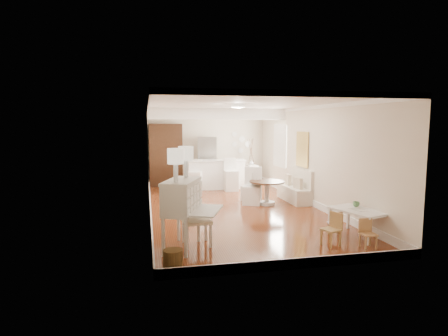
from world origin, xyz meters
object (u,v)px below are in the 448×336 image
object	(u,v)px
slip_chair_far	(251,186)
gustavian_armchair	(197,220)
slip_chair_near	(252,186)
secretary_bureau	(182,214)
dining_table	(267,193)
kids_chair_b	(335,223)
sideboard	(251,174)
breakfast_counter	(216,174)
kids_chair_a	(331,229)
pantry_cabinet	(166,155)
wicker_basket	(173,259)
kids_table	(358,223)
fridge	(216,161)
kids_chair_c	(368,234)
bar_stool_right	(231,175)
bar_stool_left	(195,176)

from	to	relation	value
slip_chair_far	gustavian_armchair	bearing A→B (deg)	23.87
slip_chair_near	slip_chair_far	xyz separation A→B (m)	(0.09, 0.46, -0.08)
secretary_bureau	slip_chair_near	world-z (taller)	secretary_bureau
dining_table	slip_chair_near	xyz separation A→B (m)	(-0.39, 0.16, 0.19)
kids_chair_b	sideboard	world-z (taller)	sideboard
breakfast_counter	gustavian_armchair	bearing A→B (deg)	-103.93
secretary_bureau	sideboard	bearing A→B (deg)	86.41
kids_chair_a	pantry_cabinet	bearing A→B (deg)	179.39
kids_chair_b	dining_table	world-z (taller)	dining_table
wicker_basket	sideboard	size ratio (longest dim) A/B	0.39
kids_table	fridge	bearing A→B (deg)	102.46
wicker_basket	slip_chair_near	size ratio (longest dim) A/B	0.29
kids_chair_b	fridge	bearing A→B (deg)	-155.42
kids_chair_c	dining_table	bearing A→B (deg)	101.00
slip_chair_near	wicker_basket	bearing A→B (deg)	-96.85
kids_chair_a	dining_table	distance (m)	3.70
gustavian_armchair	slip_chair_far	bearing A→B (deg)	-32.51
bar_stool_right	pantry_cabinet	xyz separation A→B (m)	(-2.13, 1.62, 0.59)
gustavian_armchair	kids_chair_a	size ratio (longest dim) A/B	1.54
kids_chair_b	slip_chair_far	bearing A→B (deg)	-153.68
dining_table	slip_chair_far	world-z (taller)	slip_chair_far
kids_table	sideboard	world-z (taller)	sideboard
kids_table	pantry_cabinet	distance (m)	8.12
kids_chair_b	sideboard	distance (m)	6.73
bar_stool_left	dining_table	bearing A→B (deg)	-38.58
pantry_cabinet	fridge	bearing A→B (deg)	-0.90
kids_chair_a	slip_chair_far	bearing A→B (deg)	164.87
dining_table	fridge	bearing A→B (deg)	100.41
secretary_bureau	gustavian_armchair	size ratio (longest dim) A/B	1.31
secretary_bureau	kids_chair_b	world-z (taller)	secretary_bureau
bar_stool_right	kids_chair_c	bearing A→B (deg)	-78.98
slip_chair_far	sideboard	bearing A→B (deg)	-142.48
kids_chair_a	slip_chair_near	xyz separation A→B (m)	(-0.44, 3.86, 0.21)
dining_table	pantry_cabinet	xyz separation A→B (m)	(-2.63, 4.01, 0.81)
kids_chair_c	bar_stool_right	distance (m)	6.48
wicker_basket	fridge	size ratio (longest dim) A/B	0.17
gustavian_armchair	kids_chair_c	bearing A→B (deg)	-108.09
kids_table	sideboard	xyz separation A→B (m)	(-0.33, 6.86, 0.10)
slip_chair_far	bar_stool_right	bearing A→B (deg)	-120.15
kids_chair_c	pantry_cabinet	bearing A→B (deg)	114.03
secretary_bureau	fridge	distance (m)	7.55
kids_table	dining_table	xyz separation A→B (m)	(-0.87, 3.26, 0.06)
bar_stool_left	pantry_cabinet	bearing A→B (deg)	139.82
slip_chair_near	kids_chair_b	bearing A→B (deg)	-52.69
fridge	gustavian_armchair	bearing A→B (deg)	-103.47
kids_chair_b	slip_chair_near	size ratio (longest dim) A/B	0.51
kids_table	pantry_cabinet	bearing A→B (deg)	115.70
gustavian_armchair	kids_chair_c	distance (m)	3.21
breakfast_counter	sideboard	xyz separation A→B (m)	(1.47, 0.66, -0.14)
wicker_basket	kids_table	distance (m)	3.96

